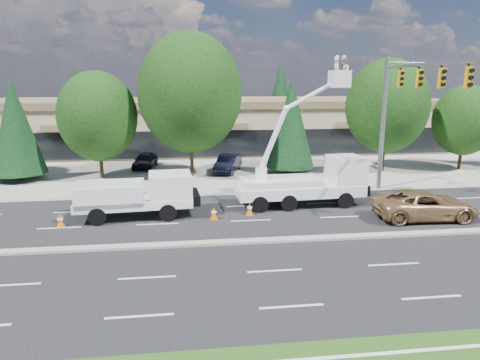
{
  "coord_description": "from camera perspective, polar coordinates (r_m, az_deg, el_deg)",
  "views": [
    {
      "loc": [
        -3.32,
        -18.69,
        7.35
      ],
      "look_at": [
        -0.66,
        2.69,
        2.4
      ],
      "focal_mm": 32.0,
      "sensor_mm": 36.0,
      "label": 1
    }
  ],
  "objects": [
    {
      "name": "ground",
      "position": [
        20.36,
        2.82,
        -8.24
      ],
      "size": [
        140.0,
        140.0,
        0.0
      ],
      "primitive_type": "plane",
      "color": "black",
      "rests_on": "ground"
    },
    {
      "name": "concrete_apron",
      "position": [
        39.52,
        -2.14,
        2.22
      ],
      "size": [
        140.0,
        22.0,
        0.01
      ],
      "primitive_type": "cube",
      "color": "gray",
      "rests_on": "ground"
    },
    {
      "name": "road_median",
      "position": [
        20.33,
        2.82,
        -8.08
      ],
      "size": [
        120.0,
        0.55,
        0.12
      ],
      "primitive_type": "cube",
      "color": "gray",
      "rests_on": "ground"
    },
    {
      "name": "strip_mall",
      "position": [
        48.99,
        -3.19,
        7.62
      ],
      "size": [
        50.4,
        15.4,
        5.5
      ],
      "color": "tan",
      "rests_on": "ground"
    },
    {
      "name": "tree_front_b",
      "position": [
        36.14,
        -27.77,
        6.39
      ],
      "size": [
        3.93,
        3.93,
        7.75
      ],
      "color": "#332114",
      "rests_on": "ground"
    },
    {
      "name": "tree_front_c",
      "position": [
        34.44,
        -18.43,
        8.06
      ],
      "size": [
        5.93,
        5.93,
        8.22
      ],
      "color": "#332114",
      "rests_on": "ground"
    },
    {
      "name": "tree_front_d",
      "position": [
        33.7,
        -6.67,
        11.44
      ],
      "size": [
        8.02,
        8.02,
        11.13
      ],
      "color": "#332114",
      "rests_on": "ground"
    },
    {
      "name": "tree_front_e",
      "position": [
        34.85,
        6.82,
        7.52
      ],
      "size": [
        3.89,
        3.89,
        7.67
      ],
      "color": "#332114",
      "rests_on": "ground"
    },
    {
      "name": "tree_front_f",
      "position": [
        37.48,
        19.0,
        9.33
      ],
      "size": [
        6.7,
        6.7,
        9.3
      ],
      "color": "#332114",
      "rests_on": "ground"
    },
    {
      "name": "tree_front_g",
      "position": [
        41.1,
        27.75,
        7.06
      ],
      "size": [
        5.16,
        5.16,
        7.17
      ],
      "color": "#332114",
      "rests_on": "ground"
    },
    {
      "name": "tree_back_a",
      "position": [
        62.48,
        -21.0,
        10.05
      ],
      "size": [
        4.84,
        4.84,
        9.55
      ],
      "color": "#332114",
      "rests_on": "ground"
    },
    {
      "name": "tree_back_b",
      "position": [
        60.71,
        -7.88,
        11.58
      ],
      "size": [
        5.71,
        5.71,
        11.26
      ],
      "color": "#332114",
      "rests_on": "ground"
    },
    {
      "name": "tree_back_c",
      "position": [
        62.17,
        5.39,
        11.01
      ],
      "size": [
        5.03,
        5.03,
        9.91
      ],
      "color": "#332114",
      "rests_on": "ground"
    },
    {
      "name": "tree_back_d",
      "position": [
        65.81,
        15.81,
        10.29
      ],
      "size": [
        4.6,
        4.6,
        9.07
      ],
      "color": "#332114",
      "rests_on": "ground"
    },
    {
      "name": "signal_mast",
      "position": [
        29.02,
        20.61,
        9.57
      ],
      "size": [
        2.76,
        10.16,
        9.0
      ],
      "color": "gray",
      "rests_on": "ground"
    },
    {
      "name": "utility_pickup",
      "position": [
        24.32,
        -12.8,
        -2.55
      ],
      "size": [
        6.43,
        2.85,
        2.4
      ],
      "rotation": [
        0.0,
        0.0,
        0.07
      ],
      "color": "white",
      "rests_on": "ground"
    },
    {
      "name": "bucket_truck",
      "position": [
        26.22,
        9.54,
        0.75
      ],
      "size": [
        7.79,
        2.79,
        8.84
      ],
      "rotation": [
        0.0,
        0.0,
        0.05
      ],
      "color": "white",
      "rests_on": "ground"
    },
    {
      "name": "traffic_cone_a",
      "position": [
        24.09,
        -22.85,
        -5.03
      ],
      "size": [
        0.4,
        0.4,
        0.7
      ],
      "color": "orange",
      "rests_on": "ground"
    },
    {
      "name": "traffic_cone_b",
      "position": [
        23.47,
        -3.51,
        -4.46
      ],
      "size": [
        0.4,
        0.4,
        0.7
      ],
      "color": "orange",
      "rests_on": "ground"
    },
    {
      "name": "traffic_cone_c",
      "position": [
        24.21,
        1.29,
        -3.89
      ],
      "size": [
        0.4,
        0.4,
        0.7
      ],
      "color": "orange",
      "rests_on": "ground"
    },
    {
      "name": "traffic_cone_d",
      "position": [
        26.02,
        20.62,
        -3.54
      ],
      "size": [
        0.4,
        0.4,
        0.7
      ],
      "color": "orange",
      "rests_on": "ground"
    },
    {
      "name": "traffic_cone_e",
      "position": [
        27.57,
        25.3,
        -3.06
      ],
      "size": [
        0.4,
        0.4,
        0.7
      ],
      "color": "orange",
      "rests_on": "ground"
    },
    {
      "name": "minivan",
      "position": [
        25.53,
        23.43,
        -3.09
      ],
      "size": [
        5.66,
        2.82,
        1.54
      ],
      "primitive_type": "imported",
      "rotation": [
        0.0,
        0.0,
        1.52
      ],
      "color": "#AB8253",
      "rests_on": "ground"
    },
    {
      "name": "parked_car_west",
      "position": [
        38.24,
        -12.54,
        2.58
      ],
      "size": [
        2.23,
        4.2,
        1.36
      ],
      "primitive_type": "imported",
      "rotation": [
        0.0,
        0.0,
        -0.16
      ],
      "color": "black",
      "rests_on": "ground"
    },
    {
      "name": "parked_car_east",
      "position": [
        35.64,
        -1.61,
        2.22
      ],
      "size": [
        2.86,
        4.66,
        1.45
      ],
      "primitive_type": "imported",
      "rotation": [
        0.0,
        0.0,
        -0.32
      ],
      "color": "black",
      "rests_on": "ground"
    }
  ]
}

